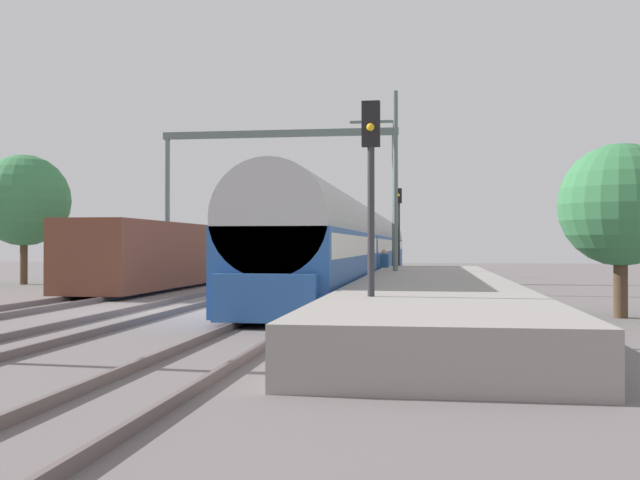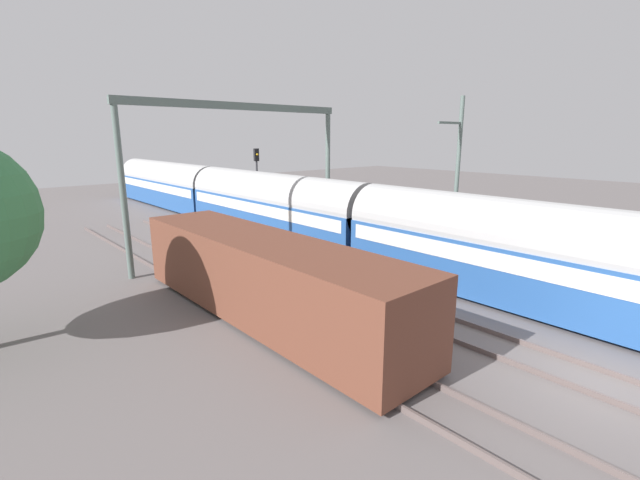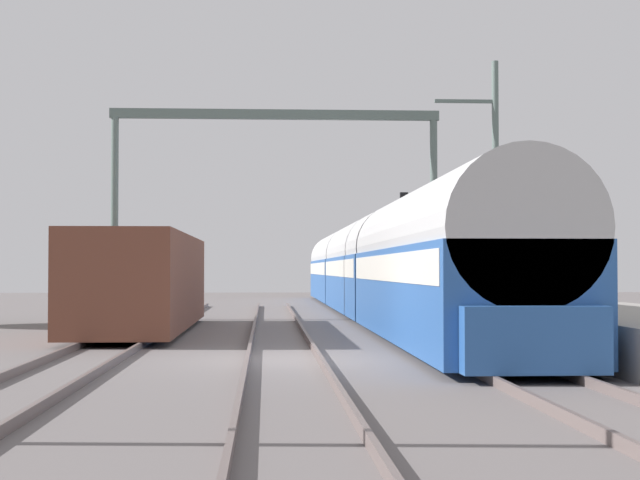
{
  "view_description": "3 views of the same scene",
  "coord_description": "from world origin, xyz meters",
  "views": [
    {
      "loc": [
        7.67,
        -21.55,
        1.92
      ],
      "look_at": [
        3.99,
        4.31,
        2.09
      ],
      "focal_mm": 42.78,
      "sensor_mm": 36.0,
      "label": 1
    },
    {
      "loc": [
        -12.04,
        -2.52,
        6.23
      ],
      "look_at": [
        0.3,
        11.38,
        1.78
      ],
      "focal_mm": 24.44,
      "sensor_mm": 36.0,
      "label": 2
    },
    {
      "loc": [
        -0.36,
        -20.65,
        1.85
      ],
      "look_at": [
        1.99,
        23.02,
        3.13
      ],
      "focal_mm": 56.54,
      "sensor_mm": 36.0,
      "label": 3
    }
  ],
  "objects": [
    {
      "name": "track_east",
      "position": [
        3.99,
        0.0,
        0.08
      ],
      "size": [
        1.52,
        60.0,
        0.16
      ],
      "color": "#635552",
      "rests_on": "ground"
    },
    {
      "name": "person_crossing",
      "position": [
        5.69,
        12.87,
        1.03
      ],
      "size": [
        0.42,
        0.28,
        1.73
      ],
      "rotation": [
        0.0,
        0.0,
        6.19
      ],
      "color": "black",
      "rests_on": "ground"
    },
    {
      "name": "track_far_west",
      "position": [
        -3.99,
        0.0,
        0.08
      ],
      "size": [
        1.52,
        60.0,
        0.16
      ],
      "color": "#635552",
      "rests_on": "ground"
    },
    {
      "name": "passenger_train",
      "position": [
        3.99,
        19.97,
        1.97
      ],
      "size": [
        2.93,
        49.2,
        3.82
      ],
      "color": "#28569E",
      "rests_on": "ground"
    },
    {
      "name": "catenary_gantry",
      "position": [
        0.0,
        17.07,
        5.62
      ],
      "size": [
        12.37,
        0.28,
        7.86
      ],
      "color": "slate",
      "rests_on": "ground"
    },
    {
      "name": "catenary_pole_east_mid",
      "position": [
        6.34,
        8.55,
        4.15
      ],
      "size": [
        1.9,
        0.2,
        8.0
      ],
      "color": "slate",
      "rests_on": "ground"
    },
    {
      "name": "ground",
      "position": [
        0.0,
        0.0,
        0.0
      ],
      "size": [
        120.0,
        120.0,
        0.0
      ],
      "primitive_type": "plane",
      "color": "slate"
    },
    {
      "name": "railway_signal_far",
      "position": [
        5.9,
        24.67,
        3.41
      ],
      "size": [
        0.36,
        0.3,
        5.35
      ],
      "color": "#2D2D33",
      "rests_on": "ground"
    },
    {
      "name": "platform",
      "position": [
        7.8,
        2.0,
        0.45
      ],
      "size": [
        4.4,
        28.0,
        0.9
      ],
      "color": "gray",
      "rests_on": "ground"
    },
    {
      "name": "freight_car",
      "position": [
        -3.99,
        9.42,
        1.47
      ],
      "size": [
        2.8,
        13.0,
        2.7
      ],
      "color": "brown",
      "rests_on": "ground"
    },
    {
      "name": "track_west",
      "position": [
        0.0,
        0.0,
        0.08
      ],
      "size": [
        1.52,
        60.0,
        0.16
      ],
      "color": "#635552",
      "rests_on": "ground"
    }
  ]
}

